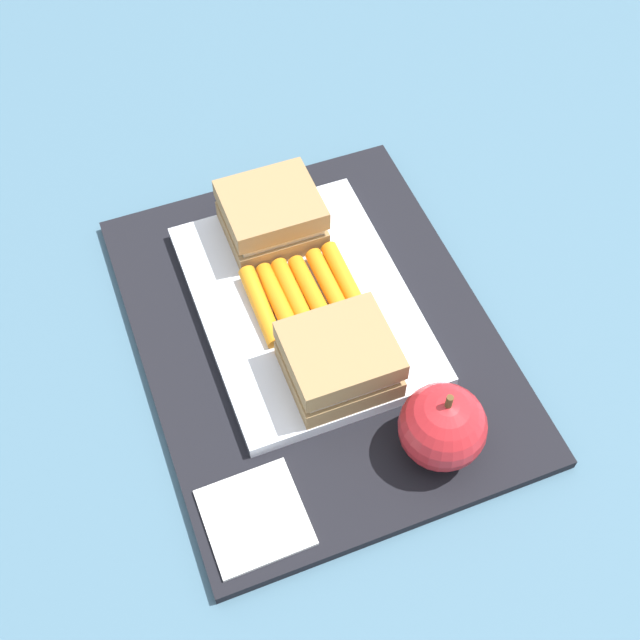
{
  "coord_description": "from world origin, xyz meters",
  "views": [
    {
      "loc": [
        0.35,
        -0.13,
        0.57
      ],
      "look_at": [
        0.01,
        0.0,
        0.04
      ],
      "focal_mm": 46.07,
      "sensor_mm": 36.0,
      "label": 1
    }
  ],
  "objects_px": {
    "sandwich_half_left": "(271,215)",
    "sandwich_half_right": "(339,360)",
    "paper_napkin": "(255,517)",
    "carrot_sticks_bundle": "(303,293)",
    "apple": "(442,427)",
    "food_tray": "(304,303)"
  },
  "relations": [
    {
      "from": "carrot_sticks_bundle",
      "to": "paper_napkin",
      "type": "xyz_separation_m",
      "value": [
        0.16,
        -0.1,
        -0.02
      ]
    },
    {
      "from": "sandwich_half_right",
      "to": "sandwich_half_left",
      "type": "bearing_deg",
      "value": 180.0
    },
    {
      "from": "food_tray",
      "to": "apple",
      "type": "distance_m",
      "value": 0.17
    },
    {
      "from": "food_tray",
      "to": "paper_napkin",
      "type": "bearing_deg",
      "value": -31.18
    },
    {
      "from": "carrot_sticks_bundle",
      "to": "apple",
      "type": "height_order",
      "value": "apple"
    },
    {
      "from": "food_tray",
      "to": "sandwich_half_right",
      "type": "xyz_separation_m",
      "value": [
        0.08,
        0.0,
        0.03
      ]
    },
    {
      "from": "apple",
      "to": "food_tray",
      "type": "bearing_deg",
      "value": -162.82
    },
    {
      "from": "sandwich_half_left",
      "to": "carrot_sticks_bundle",
      "type": "bearing_deg",
      "value": -0.05
    },
    {
      "from": "paper_napkin",
      "to": "sandwich_half_left",
      "type": "bearing_deg",
      "value": 157.86
    },
    {
      "from": "apple",
      "to": "paper_napkin",
      "type": "bearing_deg",
      "value": -88.57
    },
    {
      "from": "apple",
      "to": "paper_napkin",
      "type": "relative_size",
      "value": 1.08
    },
    {
      "from": "food_tray",
      "to": "carrot_sticks_bundle",
      "type": "bearing_deg",
      "value": -175.48
    },
    {
      "from": "food_tray",
      "to": "sandwich_half_right",
      "type": "distance_m",
      "value": 0.08
    },
    {
      "from": "sandwich_half_right",
      "to": "carrot_sticks_bundle",
      "type": "relative_size",
      "value": 0.91
    },
    {
      "from": "food_tray",
      "to": "sandwich_half_left",
      "type": "height_order",
      "value": "sandwich_half_left"
    },
    {
      "from": "sandwich_half_left",
      "to": "sandwich_half_right",
      "type": "relative_size",
      "value": 1.0
    },
    {
      "from": "food_tray",
      "to": "apple",
      "type": "xyz_separation_m",
      "value": [
        0.16,
        0.05,
        0.03
      ]
    },
    {
      "from": "sandwich_half_right",
      "to": "carrot_sticks_bundle",
      "type": "height_order",
      "value": "sandwich_half_right"
    },
    {
      "from": "sandwich_half_left",
      "to": "sandwich_half_right",
      "type": "bearing_deg",
      "value": 0.0
    },
    {
      "from": "paper_napkin",
      "to": "apple",
      "type": "bearing_deg",
      "value": 91.43
    },
    {
      "from": "sandwich_half_left",
      "to": "apple",
      "type": "xyz_separation_m",
      "value": [
        0.23,
        0.05,
        -0.0
      ]
    },
    {
      "from": "sandwich_half_right",
      "to": "paper_napkin",
      "type": "height_order",
      "value": "sandwich_half_right"
    }
  ]
}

